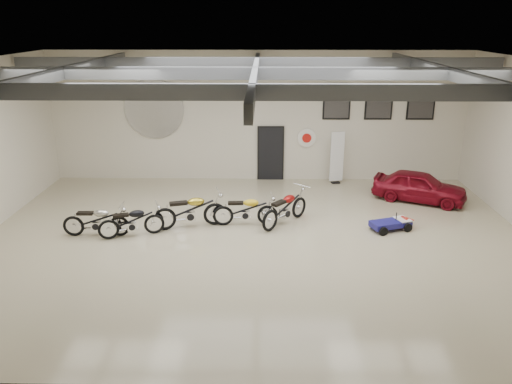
{
  "coord_description": "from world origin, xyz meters",
  "views": [
    {
      "loc": [
        0.23,
        -13.12,
        6.06
      ],
      "look_at": [
        0.0,
        1.2,
        1.1
      ],
      "focal_mm": 35.0,
      "sensor_mm": 36.0,
      "label": 1
    }
  ],
  "objects_px": {
    "banner_stand": "(337,159)",
    "motorcycle_yellow": "(245,210)",
    "motorcycle_gold": "(190,210)",
    "vintage_car": "(419,186)",
    "motorcycle_black": "(131,221)",
    "motorcycle_silver": "(96,220)",
    "motorcycle_red": "(285,208)",
    "go_kart": "(394,221)"
  },
  "relations": [
    {
      "from": "motorcycle_black",
      "to": "motorcycle_gold",
      "type": "bearing_deg",
      "value": 3.85
    },
    {
      "from": "motorcycle_silver",
      "to": "vintage_car",
      "type": "height_order",
      "value": "vintage_car"
    },
    {
      "from": "banner_stand",
      "to": "motorcycle_black",
      "type": "relative_size",
      "value": 1.06
    },
    {
      "from": "motorcycle_yellow",
      "to": "motorcycle_black",
      "type": "bearing_deg",
      "value": -168.04
    },
    {
      "from": "motorcycle_yellow",
      "to": "motorcycle_silver",
      "type": "bearing_deg",
      "value": -171.81
    },
    {
      "from": "motorcycle_black",
      "to": "motorcycle_yellow",
      "type": "xyz_separation_m",
      "value": [
        3.31,
        0.92,
        0.02
      ]
    },
    {
      "from": "motorcycle_yellow",
      "to": "banner_stand",
      "type": "bearing_deg",
      "value": 48.05
    },
    {
      "from": "motorcycle_gold",
      "to": "motorcycle_red",
      "type": "relative_size",
      "value": 1.05
    },
    {
      "from": "banner_stand",
      "to": "motorcycle_silver",
      "type": "relative_size",
      "value": 1.03
    },
    {
      "from": "banner_stand",
      "to": "go_kart",
      "type": "bearing_deg",
      "value": -89.93
    },
    {
      "from": "motorcycle_silver",
      "to": "go_kart",
      "type": "distance_m",
      "value": 8.92
    },
    {
      "from": "vintage_car",
      "to": "motorcycle_red",
      "type": "bearing_deg",
      "value": 139.43
    },
    {
      "from": "motorcycle_yellow",
      "to": "vintage_car",
      "type": "bearing_deg",
      "value": 17.24
    },
    {
      "from": "motorcycle_red",
      "to": "go_kart",
      "type": "distance_m",
      "value": 3.34
    },
    {
      "from": "banner_stand",
      "to": "motorcycle_black",
      "type": "xyz_separation_m",
      "value": [
        -6.69,
        -5.18,
        -0.5
      ]
    },
    {
      "from": "motorcycle_silver",
      "to": "motorcycle_gold",
      "type": "distance_m",
      "value": 2.75
    },
    {
      "from": "motorcycle_black",
      "to": "vintage_car",
      "type": "relative_size",
      "value": 0.59
    },
    {
      "from": "motorcycle_silver",
      "to": "motorcycle_black",
      "type": "xyz_separation_m",
      "value": [
        1.04,
        -0.01,
        -0.01
      ]
    },
    {
      "from": "go_kart",
      "to": "motorcycle_silver",
      "type": "bearing_deg",
      "value": 164.06
    },
    {
      "from": "motorcycle_red",
      "to": "go_kart",
      "type": "relative_size",
      "value": 1.39
    },
    {
      "from": "motorcycle_yellow",
      "to": "vintage_car",
      "type": "xyz_separation_m",
      "value": [
        6.02,
        2.29,
        0.03
      ]
    },
    {
      "from": "motorcycle_gold",
      "to": "go_kart",
      "type": "xyz_separation_m",
      "value": [
        6.23,
        -0.05,
        -0.3
      ]
    },
    {
      "from": "motorcycle_black",
      "to": "motorcycle_silver",
      "type": "bearing_deg",
      "value": 159.8
    },
    {
      "from": "motorcycle_gold",
      "to": "vintage_car",
      "type": "relative_size",
      "value": 0.7
    },
    {
      "from": "banner_stand",
      "to": "vintage_car",
      "type": "relative_size",
      "value": 0.63
    },
    {
      "from": "motorcycle_gold",
      "to": "banner_stand",
      "type": "bearing_deg",
      "value": 24.89
    },
    {
      "from": "motorcycle_yellow",
      "to": "vintage_car",
      "type": "distance_m",
      "value": 6.44
    },
    {
      "from": "motorcycle_yellow",
      "to": "vintage_car",
      "type": "relative_size",
      "value": 0.62
    },
    {
      "from": "banner_stand",
      "to": "vintage_car",
      "type": "height_order",
      "value": "banner_stand"
    },
    {
      "from": "motorcycle_silver",
      "to": "motorcycle_black",
      "type": "relative_size",
      "value": 1.03
    },
    {
      "from": "banner_stand",
      "to": "motorcycle_black",
      "type": "bearing_deg",
      "value": -156.5
    },
    {
      "from": "motorcycle_silver",
      "to": "go_kart",
      "type": "xyz_separation_m",
      "value": [
        8.89,
        0.63,
        -0.23
      ]
    },
    {
      "from": "motorcycle_black",
      "to": "motorcycle_yellow",
      "type": "bearing_deg",
      "value": -3.95
    },
    {
      "from": "motorcycle_red",
      "to": "go_kart",
      "type": "height_order",
      "value": "motorcycle_red"
    },
    {
      "from": "motorcycle_silver",
      "to": "motorcycle_gold",
      "type": "height_order",
      "value": "motorcycle_gold"
    },
    {
      "from": "banner_stand",
      "to": "motorcycle_gold",
      "type": "relative_size",
      "value": 0.9
    },
    {
      "from": "motorcycle_silver",
      "to": "motorcycle_gold",
      "type": "xyz_separation_m",
      "value": [
        2.66,
        0.68,
        0.07
      ]
    },
    {
      "from": "motorcycle_gold",
      "to": "motorcycle_yellow",
      "type": "xyz_separation_m",
      "value": [
        1.69,
        0.22,
        -0.06
      ]
    },
    {
      "from": "vintage_car",
      "to": "motorcycle_yellow",
      "type": "bearing_deg",
      "value": 135.71
    },
    {
      "from": "banner_stand",
      "to": "motorcycle_yellow",
      "type": "bearing_deg",
      "value": -142.68
    },
    {
      "from": "motorcycle_silver",
      "to": "motorcycle_gold",
      "type": "bearing_deg",
      "value": 13.59
    },
    {
      "from": "banner_stand",
      "to": "go_kart",
      "type": "relative_size",
      "value": 1.31
    }
  ]
}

